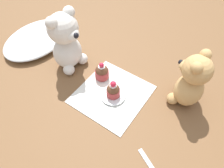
{
  "coord_description": "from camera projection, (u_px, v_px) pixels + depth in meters",
  "views": [
    {
      "loc": [
        -0.36,
        -0.25,
        0.59
      ],
      "look_at": [
        0.0,
        0.0,
        0.06
      ],
      "focal_mm": 35.0,
      "sensor_mm": 36.0,
      "label": 1
    }
  ],
  "objects": [
    {
      "name": "teaspoon",
      "position": [
        152.0,
        168.0,
        0.58
      ],
      "size": [
        0.06,
        0.11,
        0.01
      ],
      "primitive_type": "cube",
      "rotation": [
        0.0,
        0.0,
        4.25
      ],
      "color": "silver",
      "rests_on": "ground_plane"
    },
    {
      "name": "knitted_placemat",
      "position": [
        112.0,
        94.0,
        0.73
      ],
      "size": [
        0.23,
        0.22,
        0.01
      ],
      "primitive_type": "cube",
      "color": "silver",
      "rests_on": "ground_plane"
    },
    {
      "name": "teddy_bear_cream",
      "position": [
        66.0,
        41.0,
        0.74
      ],
      "size": [
        0.11,
        0.12,
        0.22
      ],
      "rotation": [
        0.0,
        0.0,
        -0.06
      ],
      "color": "silver",
      "rests_on": "ground_plane"
    },
    {
      "name": "tulle_cloth",
      "position": [
        37.0,
        39.0,
        0.89
      ],
      "size": [
        0.29,
        0.21,
        0.04
      ],
      "primitive_type": "ellipsoid",
      "color": "white",
      "rests_on": "ground_plane"
    },
    {
      "name": "teddy_bear_tan",
      "position": [
        191.0,
        81.0,
        0.65
      ],
      "size": [
        0.1,
        0.1,
        0.2
      ],
      "rotation": [
        0.0,
        0.0,
        3.11
      ],
      "color": "tan",
      "rests_on": "ground_plane"
    },
    {
      "name": "ground_plane",
      "position": [
        112.0,
        94.0,
        0.74
      ],
      "size": [
        4.0,
        4.0,
        0.0
      ],
      "primitive_type": "plane",
      "color": "brown"
    },
    {
      "name": "cupcake_near_cream_bear",
      "position": [
        102.0,
        72.0,
        0.76
      ],
      "size": [
        0.05,
        0.05,
        0.07
      ],
      "color": "#993333",
      "rests_on": "knitted_placemat"
    },
    {
      "name": "cupcake_near_tan_bear",
      "position": [
        113.0,
        90.0,
        0.7
      ],
      "size": [
        0.04,
        0.04,
        0.07
      ],
      "color": "#993333",
      "rests_on": "saucer_plate"
    },
    {
      "name": "saucer_plate",
      "position": [
        113.0,
        95.0,
        0.72
      ],
      "size": [
        0.08,
        0.08,
        0.01
      ],
      "primitive_type": "cylinder",
      "color": "silver",
      "rests_on": "knitted_placemat"
    }
  ]
}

